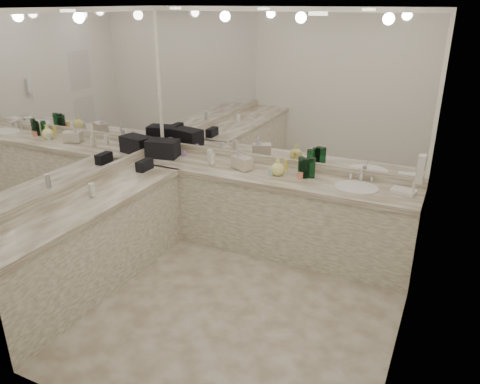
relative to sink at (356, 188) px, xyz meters
The scene contains 37 objects.
floor 1.77m from the sink, 128.37° to the right, with size 3.20×3.20×0.00m, color beige.
ceiling 2.29m from the sink, 128.37° to the right, with size 3.20×3.20×0.00m, color white.
wall_back 1.08m from the sink, 162.47° to the left, with size 3.20×0.02×2.60m, color white.
wall_left 2.85m from the sink, 154.80° to the right, with size 0.02×3.00×2.60m, color white.
wall_right 1.42m from the sink, 61.56° to the right, with size 0.02×3.00×2.60m, color white.
vanity_back_base 1.06m from the sink, behind, with size 3.20×0.60×0.84m, color silver.
vanity_back_top 0.95m from the sink, behind, with size 3.20×0.64×0.06m, color beige.
vanity_left_base 2.75m from the sink, 146.31° to the right, with size 0.60×2.40×0.84m, color silver.
vanity_left_top 2.70m from the sink, 146.19° to the right, with size 0.64×2.42×0.06m, color beige.
backsplash_back 0.99m from the sink, 163.58° to the left, with size 3.20×0.04×0.10m, color beige.
backsplash_left 2.80m from the sink, 154.62° to the right, with size 0.04×3.00×0.10m, color beige.
mirror_back 1.33m from the sink, 163.13° to the left, with size 3.12×0.01×1.55m, color white.
mirror_left 2.94m from the sink, 154.69° to the right, with size 0.01×2.92×1.55m, color white.
sink is the anchor object (origin of this frame).
faucet 0.22m from the sink, 90.00° to the left, with size 0.24×0.16×0.14m, color silver.
wall_phone 0.91m from the sink, 39.57° to the right, with size 0.06×0.10×0.24m, color white.
door 1.82m from the sink, 69.46° to the right, with size 0.02×0.82×2.10m, color white.
black_toiletry_bag 2.35m from the sink, behind, with size 0.37×0.23×0.21m, color black.
black_bag_spill 2.30m from the sink, 167.64° to the right, with size 0.10×0.21×0.11m, color black.
cream_cosmetic_case 1.29m from the sink, behind, with size 0.23×0.14×0.13m, color beige.
hand_towel 0.45m from the sink, ahead, with size 0.23×0.15×0.04m, color white.
lotion_left 2.62m from the sink, 149.35° to the right, with size 0.06×0.06×0.13m, color white.
soap_bottle_a 1.66m from the sink, behind, with size 0.07×0.07×0.19m, color silver.
soap_bottle_b 1.33m from the sink, behind, with size 0.10×0.10×0.22m, color silver.
soap_bottle_c 0.86m from the sink, behind, with size 0.15×0.15×0.20m, color #F9F686.
green_bottle_0 0.58m from the sink, behind, with size 0.07×0.07×0.20m, color #135026.
green_bottle_1 0.57m from the sink, behind, with size 0.07×0.07×0.21m, color #135026.
green_bottle_2 0.66m from the sink, 167.94° to the left, with size 0.07×0.07×0.19m, color #135026.
green_bottle_3 0.61m from the sink, behind, with size 0.07×0.07×0.19m, color #135026.
green_bottle_4 0.52m from the sink, behind, with size 0.07×0.07×0.22m, color #135026.
amenity_bottle_0 1.77m from the sink, behind, with size 0.06×0.06×0.13m, color white.
amenity_bottle_1 1.31m from the sink, behind, with size 0.06×0.06×0.09m, color silver.
amenity_bottle_2 0.84m from the sink, behind, with size 0.04×0.04×0.12m, color #3F3F4C.
amenity_bottle_3 0.92m from the sink, behind, with size 0.05×0.05×0.09m, color silver.
amenity_bottle_4 0.83m from the sink, 169.63° to the left, with size 0.04×0.04×0.14m, color #F2D84C.
amenity_bottle_5 0.60m from the sink, behind, with size 0.06×0.06×0.07m, color #E57F66.
amenity_bottle_6 2.13m from the sink, behind, with size 0.04×0.04×0.07m, color #9966B2.
Camera 1 is at (1.78, -3.28, 2.65)m, focal length 35.00 mm.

